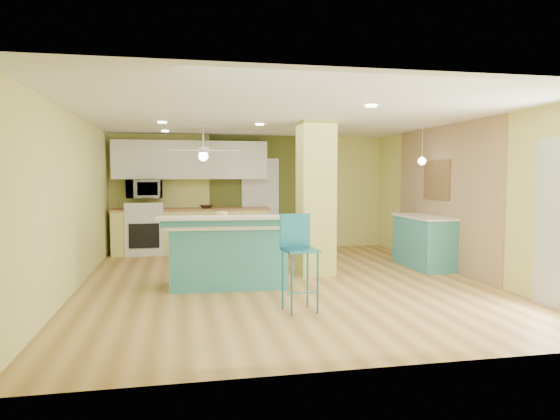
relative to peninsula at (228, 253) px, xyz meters
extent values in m
cube|color=olive|center=(0.85, 0.12, -0.50)|extent=(6.00, 7.00, 0.01)
cube|color=white|center=(0.85, 0.12, 2.01)|extent=(6.00, 7.00, 0.01)
cube|color=#D8D774|center=(0.85, 3.63, 0.76)|extent=(6.00, 0.01, 2.50)
cube|color=#D8D774|center=(0.85, -3.38, 0.76)|extent=(6.00, 0.01, 2.50)
cube|color=#D8D774|center=(-2.16, 0.12, 0.76)|extent=(0.01, 7.00, 2.50)
cube|color=#D8D774|center=(3.85, 0.12, 0.76)|extent=(0.01, 7.00, 2.50)
cube|color=#9D7959|center=(3.83, 0.72, 0.76)|extent=(0.02, 3.40, 2.50)
cube|color=#4C5221|center=(1.05, 3.61, 0.76)|extent=(2.20, 0.02, 2.50)
cube|color=silver|center=(1.05, 3.58, 0.51)|extent=(0.82, 0.05, 2.00)
cube|color=#C1C35A|center=(1.50, 0.62, 0.76)|extent=(0.55, 0.55, 2.50)
cube|color=#E1DE76|center=(-0.45, 3.32, -0.04)|extent=(3.20, 0.60, 0.90)
cube|color=#965C33|center=(-0.45, 3.32, 0.43)|extent=(3.25, 0.63, 0.04)
cube|color=silver|center=(-1.40, 3.32, -0.04)|extent=(0.76, 0.64, 0.90)
cube|color=black|center=(-1.40, 2.99, -0.07)|extent=(0.59, 0.02, 0.50)
cube|color=silver|center=(-1.40, 3.02, 0.50)|extent=(0.76, 0.06, 0.18)
cube|color=white|center=(-0.45, 3.44, 1.46)|extent=(3.20, 0.34, 0.80)
imported|color=white|center=(-1.40, 3.32, 0.86)|extent=(0.70, 0.48, 0.39)
cylinder|color=silver|center=(-0.25, 2.12, 1.81)|extent=(0.03, 0.03, 0.40)
cylinder|color=silver|center=(-0.25, 2.12, 1.61)|extent=(0.24, 0.24, 0.10)
sphere|color=white|center=(-0.25, 2.12, 1.49)|extent=(0.18, 0.18, 0.18)
cylinder|color=white|center=(3.50, 0.87, 1.70)|extent=(0.01, 0.01, 0.62)
sphere|color=white|center=(3.50, 0.87, 1.39)|extent=(0.14, 0.14, 0.14)
cube|color=brown|center=(3.81, 0.92, 1.06)|extent=(0.03, 0.90, 0.70)
cube|color=teal|center=(0.00, 0.02, -0.05)|extent=(1.70, 0.93, 0.87)
cube|color=beige|center=(0.00, 0.02, 0.41)|extent=(1.80, 1.03, 0.05)
cube|color=teal|center=(-0.02, -0.37, 0.49)|extent=(1.87, 0.25, 0.13)
cube|color=beige|center=(-0.02, -0.37, 0.55)|extent=(2.01, 0.53, 0.04)
cylinder|color=#1B637C|center=(0.56, -1.72, -0.13)|extent=(0.02, 0.02, 0.73)
cylinder|color=#1B637C|center=(0.89, -1.68, -0.13)|extent=(0.02, 0.02, 0.73)
cylinder|color=#1B637C|center=(0.53, -1.40, -0.13)|extent=(0.02, 0.02, 0.73)
cylinder|color=#1B637C|center=(0.85, -1.36, -0.13)|extent=(0.02, 0.02, 0.73)
cube|color=#1B637C|center=(0.71, -1.54, 0.25)|extent=(0.43, 0.43, 0.03)
cube|color=#1B637C|center=(0.69, -1.37, 0.47)|extent=(0.39, 0.08, 0.41)
cube|color=teal|center=(3.55, 0.86, -0.05)|extent=(0.56, 1.36, 0.88)
cube|color=white|center=(3.55, 0.86, 0.40)|extent=(0.60, 1.42, 0.04)
imported|color=#352315|center=(-0.15, 3.24, 0.48)|extent=(0.30, 0.30, 0.07)
cylinder|color=yellow|center=(-0.09, 0.06, 0.52)|extent=(0.17, 0.17, 0.17)
camera|label=1|loc=(-0.68, -7.26, 1.14)|focal=32.00mm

